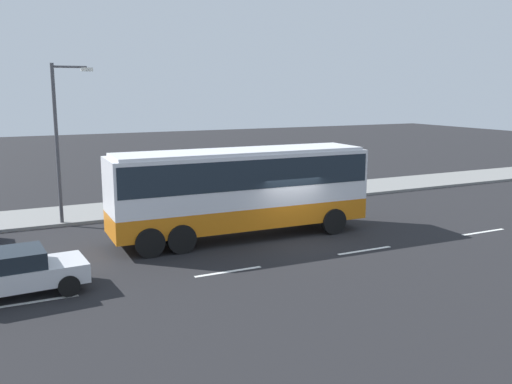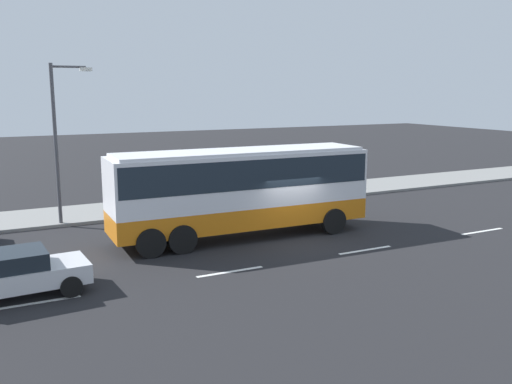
{
  "view_description": "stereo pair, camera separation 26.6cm",
  "coord_description": "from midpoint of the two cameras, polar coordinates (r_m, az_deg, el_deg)",
  "views": [
    {
      "loc": [
        -10.89,
        -18.79,
        5.99
      ],
      "look_at": [
        -0.84,
        1.69,
        1.76
      ],
      "focal_mm": 38.55,
      "sensor_mm": 36.0,
      "label": 1
    },
    {
      "loc": [
        -11.12,
        -18.67,
        5.99
      ],
      "look_at": [
        -0.84,
        1.69,
        1.76
      ],
      "focal_mm": 38.55,
      "sensor_mm": 36.0,
      "label": 2
    }
  ],
  "objects": [
    {
      "name": "street_lamp",
      "position": [
        25.59,
        -20.01,
        5.79
      ],
      "size": [
        1.78,
        0.24,
        6.99
      ],
      "color": "#47474C",
      "rests_on": "sidewalk_curb"
    },
    {
      "name": "car_silver_hatch",
      "position": [
        17.72,
        -25.12,
        -7.74
      ],
      "size": [
        4.72,
        2.05,
        1.39
      ],
      "rotation": [
        0.0,
        0.0,
        0.06
      ],
      "color": "silver",
      "rests_on": "ground_plane"
    },
    {
      "name": "lane_centreline",
      "position": [
        18.6,
        -3.35,
        -8.3
      ],
      "size": [
        26.23,
        0.16,
        0.01
      ],
      "color": "white",
      "rests_on": "ground_plane"
    },
    {
      "name": "coach_bus",
      "position": [
        22.38,
        -1.88,
        0.86
      ],
      "size": [
        10.73,
        2.87,
        3.63
      ],
      "rotation": [
        0.0,
        0.0,
        -0.02
      ],
      "color": "orange",
      "rests_on": "ground_plane"
    },
    {
      "name": "sidewalk_curb",
      "position": [
        29.82,
        -4.57,
        -0.97
      ],
      "size": [
        80.0,
        4.0,
        0.15
      ],
      "primitive_type": "cube",
      "color": "gray",
      "rests_on": "ground_plane"
    },
    {
      "name": "ground_plane",
      "position": [
        22.54,
        3.53,
        -4.93
      ],
      "size": [
        120.0,
        120.0,
        0.0
      ],
      "primitive_type": "plane",
      "color": "black"
    },
    {
      "name": "pedestrian_near_curb",
      "position": [
        30.46,
        -3.21,
        1.15
      ],
      "size": [
        0.32,
        0.32,
        1.57
      ],
      "rotation": [
        0.0,
        0.0,
        5.46
      ],
      "color": "brown",
      "rests_on": "sidewalk_curb"
    }
  ]
}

